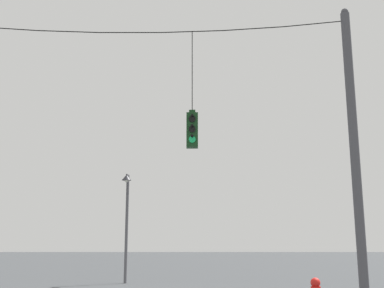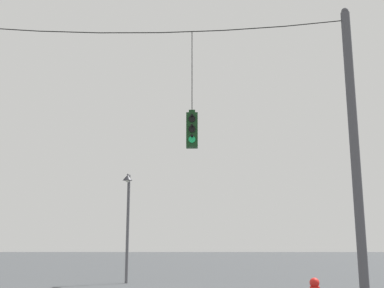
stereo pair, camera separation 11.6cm
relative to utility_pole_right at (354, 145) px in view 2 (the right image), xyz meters
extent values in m
cylinder|color=#4C4C51|center=(0.00, 0.00, -0.07)|extent=(0.27, 0.27, 8.60)
sphere|color=#4C4C51|center=(0.00, 0.00, 4.28)|extent=(0.22, 0.22, 0.22)
cylinder|color=black|center=(-10.57, 0.00, 3.72)|extent=(1.92, 0.03, 0.16)
cylinder|color=black|center=(-8.65, 0.00, 3.62)|extent=(1.92, 0.03, 0.10)
cylinder|color=black|center=(-6.72, 0.00, 3.58)|extent=(1.92, 0.03, 0.03)
cylinder|color=black|center=(-4.80, 0.00, 3.62)|extent=(1.92, 0.03, 0.10)
cylinder|color=black|center=(-2.88, 0.00, 3.72)|extent=(1.92, 0.03, 0.16)
cylinder|color=black|center=(-0.96, 0.00, 3.88)|extent=(1.92, 0.03, 0.23)
cube|color=#143819|center=(-4.79, 0.00, 0.45)|extent=(0.34, 0.34, 1.03)
cube|color=#143819|center=(-4.79, 0.00, 1.02)|extent=(0.19, 0.19, 0.10)
cylinder|color=black|center=(-4.79, 0.00, 2.34)|extent=(0.02, 0.02, 2.54)
cylinder|color=black|center=(-4.79, -0.18, 0.76)|extent=(0.20, 0.03, 0.20)
cylinder|color=black|center=(-4.79, -0.23, 0.85)|extent=(0.07, 0.12, 0.07)
cylinder|color=black|center=(-4.79, -0.18, 0.45)|extent=(0.20, 0.03, 0.20)
cylinder|color=black|center=(-4.79, -0.23, 0.54)|extent=(0.07, 0.12, 0.07)
cylinder|color=#19C666|center=(-4.79, -0.18, 0.14)|extent=(0.20, 0.03, 0.20)
cylinder|color=black|center=(-4.79, -0.23, 0.23)|extent=(0.07, 0.12, 0.07)
cylinder|color=#515156|center=(-7.45, 5.83, -2.20)|extent=(0.12, 0.12, 4.33)
cylinder|color=#515156|center=(-7.45, 5.62, -0.09)|extent=(0.07, 0.42, 0.07)
cone|color=#232328|center=(-7.45, 5.41, -0.20)|extent=(0.38, 0.38, 0.23)
sphere|color=silver|center=(-7.45, 5.41, -0.32)|extent=(0.17, 0.17, 0.17)
sphere|color=red|center=(-2.01, -2.63, -3.73)|extent=(0.22, 0.22, 0.22)
camera|label=1|loc=(-4.80, -13.91, -2.91)|focal=45.00mm
camera|label=2|loc=(-4.68, -13.91, -2.91)|focal=45.00mm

